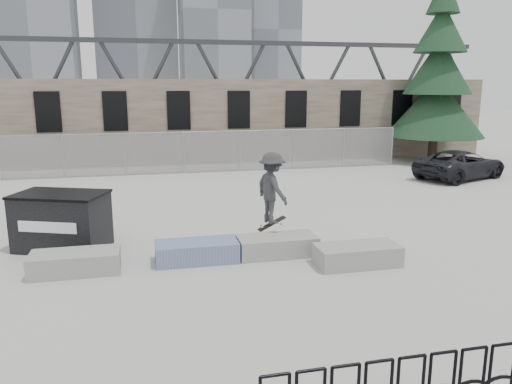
# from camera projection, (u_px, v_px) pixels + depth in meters

# --- Properties ---
(ground) EXTENTS (120.00, 120.00, 0.00)m
(ground) POSITION_uv_depth(u_px,v_px,m) (228.00, 260.00, 12.36)
(ground) COLOR #AEAEA9
(ground) RESTS_ON ground
(stone_wall) EXTENTS (36.00, 2.58, 4.50)m
(stone_wall) POSITION_uv_depth(u_px,v_px,m) (177.00, 121.00, 27.35)
(stone_wall) COLOR #685A4D
(stone_wall) RESTS_ON ground
(chainlink_fence) EXTENTS (22.06, 0.06, 2.02)m
(chainlink_fence) POSITION_uv_depth(u_px,v_px,m) (184.00, 152.00, 24.05)
(chainlink_fence) COLOR gray
(chainlink_fence) RESTS_ON ground
(planter_far_left) EXTENTS (2.00, 0.90, 0.50)m
(planter_far_left) POSITION_uv_depth(u_px,v_px,m) (75.00, 262.00, 11.47)
(planter_far_left) COLOR #989795
(planter_far_left) RESTS_ON ground
(planter_center_left) EXTENTS (2.00, 0.90, 0.50)m
(planter_center_left) POSITION_uv_depth(u_px,v_px,m) (197.00, 251.00, 12.22)
(planter_center_left) COLOR #314A93
(planter_center_left) RESTS_ON ground
(planter_center_right) EXTENTS (2.00, 0.90, 0.50)m
(planter_center_right) POSITION_uv_depth(u_px,v_px,m) (277.00, 245.00, 12.66)
(planter_center_right) COLOR #989795
(planter_center_right) RESTS_ON ground
(planter_offset) EXTENTS (2.00, 0.90, 0.50)m
(planter_offset) POSITION_uv_depth(u_px,v_px,m) (357.00, 254.00, 11.96)
(planter_offset) COLOR #989795
(planter_offset) RESTS_ON ground
(dumpster) EXTENTS (2.63, 2.13, 1.50)m
(dumpster) POSITION_uv_depth(u_px,v_px,m) (62.00, 221.00, 13.06)
(dumpster) COLOR black
(dumpster) RESTS_ON ground
(spruce_tree) EXTENTS (5.28, 5.28, 11.50)m
(spruce_tree) POSITION_uv_depth(u_px,v_px,m) (438.00, 80.00, 27.15)
(spruce_tree) COLOR #38281E
(spruce_tree) RESTS_ON ground
(truss_bridge) EXTENTS (70.00, 3.00, 9.80)m
(truss_bridge) POSITION_uv_depth(u_px,v_px,m) (232.00, 85.00, 66.04)
(truss_bridge) COLOR #2D3033
(truss_bridge) RESTS_ON ground
(suv) EXTENTS (5.13, 3.66, 1.30)m
(suv) POSITION_uv_depth(u_px,v_px,m) (461.00, 164.00, 22.84)
(suv) COLOR black
(suv) RESTS_ON ground
(skateboarder) EXTENTS (1.04, 1.37, 2.07)m
(skateboarder) POSITION_uv_depth(u_px,v_px,m) (272.00, 188.00, 13.00)
(skateboarder) COLOR #2F2F32
(skateboarder) RESTS_ON ground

